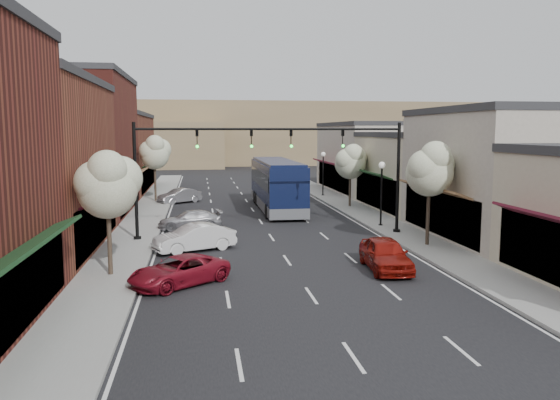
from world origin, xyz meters
name	(u,v)px	position (x,y,z in m)	size (l,w,h in m)	color
ground	(294,270)	(0.00, 0.00, 0.00)	(160.00, 160.00, 0.00)	black
sidewalk_left	(147,214)	(-8.40, 18.50, 0.07)	(2.80, 73.00, 0.15)	gray
sidewalk_right	(356,209)	(8.40, 18.50, 0.07)	(2.80, 73.00, 0.15)	gray
curb_left	(165,213)	(-7.00, 18.50, 0.07)	(0.25, 73.00, 0.17)	gray
curb_right	(339,210)	(7.00, 18.50, 0.07)	(0.25, 73.00, 0.17)	gray
bldg_left_midnear	(9,166)	(-14.23, 6.00, 4.66)	(10.14, 14.10, 9.40)	brown
bldg_left_midfar	(70,145)	(-14.24, 20.00, 5.40)	(10.14, 14.10, 10.90)	maroon
bldg_left_far	(105,153)	(-14.22, 36.00, 4.16)	(10.14, 18.10, 8.40)	brown
bldg_right_midnear	(501,174)	(13.72, 6.00, 3.91)	(9.14, 12.10, 7.90)	#B7AC9D
bldg_right_midfar	(420,172)	(13.70, 18.00, 3.17)	(9.14, 12.10, 6.40)	beige
bldg_right_far	(369,157)	(13.71, 32.00, 3.66)	(9.14, 16.10, 7.40)	#B7AC9D
hill_far	(220,133)	(0.00, 90.00, 6.00)	(120.00, 30.00, 12.00)	#7A6647
hill_near	(83,145)	(-25.00, 78.00, 4.00)	(50.00, 20.00, 8.00)	#7A6647
signal_mast_right	(362,161)	(5.62, 8.00, 4.62)	(8.22, 0.46, 7.00)	black
signal_mast_left	(177,163)	(-5.62, 8.00, 4.62)	(8.22, 0.46, 7.00)	black
tree_right_near	(431,168)	(8.35, 3.94, 4.45)	(2.85, 2.65, 5.95)	#47382B
tree_right_far	(351,161)	(8.35, 19.94, 3.99)	(2.85, 2.65, 5.43)	#47382B
tree_left_near	(108,183)	(-8.25, -0.06, 4.22)	(2.85, 2.65, 5.69)	#47382B
tree_left_far	(155,152)	(-8.25, 25.94, 4.60)	(2.85, 2.65, 6.13)	#47382B
lamp_post_near	(382,183)	(7.80, 10.50, 3.01)	(0.44, 0.44, 4.44)	black
lamp_post_far	(323,166)	(7.80, 28.00, 3.01)	(0.44, 0.44, 4.44)	black
coach_bus	(277,184)	(1.99, 19.79, 2.11)	(2.99, 13.37, 4.08)	#0D1537
red_hatchback	(385,254)	(4.25, -0.56, 0.76)	(1.80, 4.47, 1.52)	maroon
parked_car_a	(179,271)	(-5.24, -1.71, 0.61)	(2.03, 4.41, 1.23)	maroon
parked_car_b	(194,238)	(-4.64, 4.91, 0.73)	(1.55, 4.43, 1.46)	silver
parked_car_c	(190,220)	(-4.98, 11.78, 0.61)	(1.71, 4.22, 1.22)	#A6A5AB
parked_car_e	(180,196)	(-6.12, 25.14, 0.66)	(1.40, 4.01, 1.32)	gray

